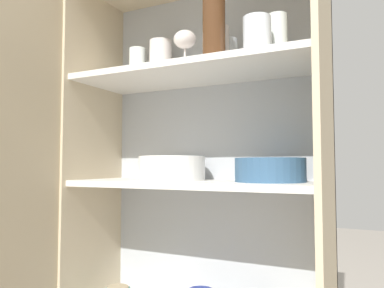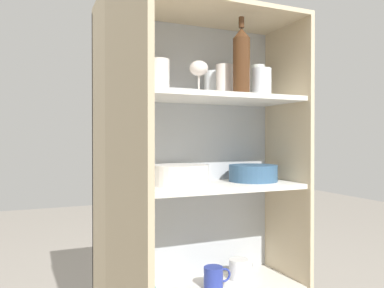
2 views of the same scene
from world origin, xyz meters
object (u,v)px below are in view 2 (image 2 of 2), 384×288
at_px(mixing_bowl_large, 253,172).
at_px(coffee_mug_primary, 214,278).
at_px(plate_stack_white, 181,175).
at_px(wine_bottle, 241,60).

relative_size(mixing_bowl_large, coffee_mug_primary, 1.79).
bearing_deg(plate_stack_white, wine_bottle, -30.68).
xyz_separation_m(wine_bottle, plate_stack_white, (-0.21, 0.12, -0.45)).
xyz_separation_m(wine_bottle, coffee_mug_primary, (-0.08, 0.08, -0.87)).
distance_m(wine_bottle, mixing_bowl_large, 0.49).
distance_m(mixing_bowl_large, coffee_mug_primary, 0.47).
xyz_separation_m(plate_stack_white, coffee_mug_primary, (0.13, -0.04, -0.42)).
height_order(plate_stack_white, coffee_mug_primary, plate_stack_white).
bearing_deg(plate_stack_white, coffee_mug_primary, -17.89).
relative_size(plate_stack_white, mixing_bowl_large, 1.07).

